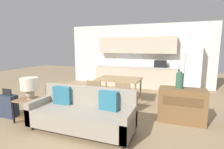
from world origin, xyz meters
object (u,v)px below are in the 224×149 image
(table_lamp, at_px, (29,85))
(credenza, at_px, (182,105))
(side_table, at_px, (29,106))
(dining_chair_near_right, at_px, (124,96))
(couch, at_px, (83,114))
(refrigerator, at_px, (190,67))
(dining_chair_near_left, at_px, (96,93))
(vase, at_px, (180,80))
(suitcase, at_px, (8,106))
(dining_table, at_px, (119,81))

(table_lamp, relative_size, credenza, 0.49)
(side_table, distance_m, dining_chair_near_right, 2.32)
(table_lamp, height_order, dining_chair_near_right, table_lamp)
(couch, bearing_deg, dining_chair_near_right, 63.58)
(refrigerator, bearing_deg, side_table, -130.36)
(couch, distance_m, table_lamp, 1.46)
(couch, bearing_deg, refrigerator, 61.83)
(couch, xyz_separation_m, side_table, (-1.40, -0.06, 0.01))
(dining_chair_near_right, bearing_deg, couch, 69.74)
(dining_chair_near_left, bearing_deg, dining_chair_near_right, 174.61)
(vase, relative_size, dining_chair_near_right, 0.45)
(refrigerator, relative_size, dining_chair_near_left, 2.27)
(side_table, relative_size, suitcase, 0.74)
(dining_table, height_order, credenza, credenza)
(table_lamp, bearing_deg, side_table, -136.64)
(table_lamp, xyz_separation_m, dining_chair_near_right, (1.93, 1.18, -0.38))
(dining_table, relative_size, dining_chair_near_right, 1.56)
(dining_table, bearing_deg, vase, -25.16)
(refrigerator, height_order, credenza, refrigerator)
(dining_chair_near_right, bearing_deg, table_lamp, 37.51)
(couch, bearing_deg, dining_chair_near_left, 102.56)
(refrigerator, height_order, dining_chair_near_right, refrigerator)
(dining_chair_near_left, relative_size, suitcase, 1.17)
(vase, distance_m, dining_chair_near_left, 2.20)
(dining_table, relative_size, table_lamp, 2.62)
(dining_table, xyz_separation_m, suitcase, (-2.23, -2.04, -0.41))
(refrigerator, bearing_deg, table_lamp, -130.31)
(dining_table, xyz_separation_m, dining_chair_near_left, (-0.42, -0.82, -0.22))
(refrigerator, relative_size, vase, 5.02)
(dining_table, distance_m, table_lamp, 2.53)
(vase, bearing_deg, dining_chair_near_right, -179.01)
(side_table, xyz_separation_m, dining_chair_near_left, (1.14, 1.22, 0.12))
(dining_chair_near_left, bearing_deg, couch, 97.97)
(side_table, xyz_separation_m, credenza, (3.35, 1.19, 0.04))
(dining_table, relative_size, dining_chair_near_left, 1.56)
(credenza, bearing_deg, couch, -150.04)
(couch, relative_size, credenza, 2.14)
(couch, height_order, dining_chair_near_left, couch)
(table_lamp, xyz_separation_m, credenza, (3.32, 1.16, -0.46))
(vase, relative_size, dining_chair_near_left, 0.45)
(vase, bearing_deg, dining_table, 154.84)
(couch, xyz_separation_m, table_lamp, (-1.36, -0.03, 0.51))
(dining_table, relative_size, side_table, 2.46)
(credenza, bearing_deg, dining_table, 154.61)
(suitcase, bearing_deg, couch, 1.61)
(dining_table, xyz_separation_m, vase, (1.72, -0.81, 0.27))
(table_lamp, height_order, suitcase, table_lamp)
(couch, distance_m, credenza, 2.26)
(side_table, height_order, credenza, credenza)
(couch, bearing_deg, table_lamp, -178.74)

